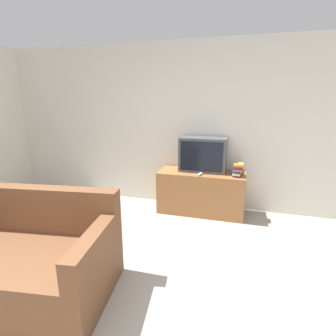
{
  "coord_description": "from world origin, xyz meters",
  "views": [
    {
      "loc": [
        1.02,
        -1.12,
        1.75
      ],
      "look_at": [
        0.09,
        2.16,
        0.84
      ],
      "focal_mm": 28.0,
      "sensor_mm": 36.0,
      "label": 1
    }
  ],
  "objects_px": {
    "tv_stand": "(201,192)",
    "book_stack": "(237,170)",
    "television": "(203,154)",
    "remote_on_stand": "(200,174)",
    "couch": "(24,261)"
  },
  "relations": [
    {
      "from": "tv_stand",
      "to": "book_stack",
      "type": "bearing_deg",
      "value": -6.41
    },
    {
      "from": "tv_stand",
      "to": "book_stack",
      "type": "distance_m",
      "value": 0.67
    },
    {
      "from": "book_stack",
      "to": "television",
      "type": "bearing_deg",
      "value": 164.91
    },
    {
      "from": "book_stack",
      "to": "remote_on_stand",
      "type": "xyz_separation_m",
      "value": [
        -0.53,
        -0.11,
        -0.08
      ]
    },
    {
      "from": "tv_stand",
      "to": "television",
      "type": "distance_m",
      "value": 0.59
    },
    {
      "from": "tv_stand",
      "to": "book_stack",
      "type": "relative_size",
      "value": 6.02
    },
    {
      "from": "television",
      "to": "couch",
      "type": "bearing_deg",
      "value": -119.55
    },
    {
      "from": "television",
      "to": "book_stack",
      "type": "distance_m",
      "value": 0.57
    },
    {
      "from": "book_stack",
      "to": "remote_on_stand",
      "type": "relative_size",
      "value": 1.41
    },
    {
      "from": "remote_on_stand",
      "to": "tv_stand",
      "type": "bearing_deg",
      "value": 88.37
    },
    {
      "from": "couch",
      "to": "book_stack",
      "type": "height_order",
      "value": "couch"
    },
    {
      "from": "book_stack",
      "to": "couch",
      "type": "bearing_deg",
      "value": -130.45
    },
    {
      "from": "remote_on_stand",
      "to": "couch",
      "type": "bearing_deg",
      "value": -122.49
    },
    {
      "from": "television",
      "to": "couch",
      "type": "height_order",
      "value": "television"
    },
    {
      "from": "remote_on_stand",
      "to": "book_stack",
      "type": "bearing_deg",
      "value": 11.61
    }
  ]
}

